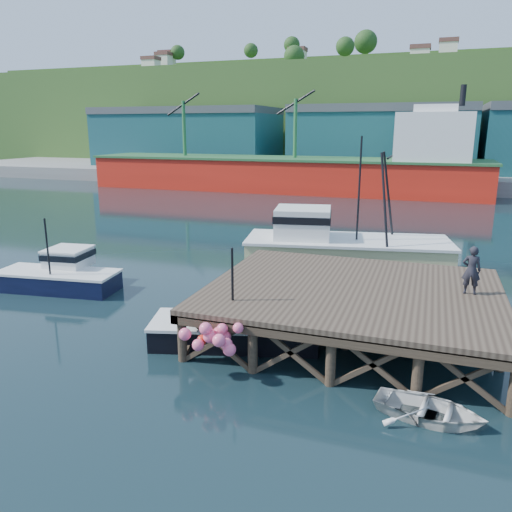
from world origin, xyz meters
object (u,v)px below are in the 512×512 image
at_px(dockworker, 471,270).
at_px(dinghy, 430,410).
at_px(boat_navy, 61,274).
at_px(trawler, 343,245).
at_px(boat_black, 235,323).

bearing_deg(dockworker, dinghy, 78.32).
distance_m(boat_navy, trawler, 16.49).
distance_m(trawler, dinghy, 16.31).
relative_size(dinghy, dockworker, 1.65).
xyz_separation_m(boat_navy, dinghy, (19.46, -6.84, -0.49)).
bearing_deg(boat_black, dinghy, -39.83).
bearing_deg(trawler, dockworker, -63.47).
bearing_deg(boat_black, boat_navy, 148.68).
relative_size(boat_black, trawler, 0.57).
relative_size(boat_black, dockworker, 3.66).
bearing_deg(trawler, boat_navy, -159.36).
relative_size(boat_navy, boat_black, 0.94).
distance_m(trawler, dockworker, 11.14).
height_order(trawler, dockworker, trawler).
distance_m(boat_navy, dinghy, 20.63).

